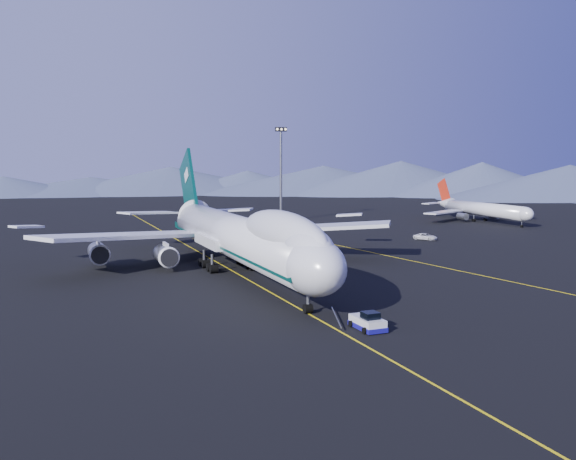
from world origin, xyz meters
name	(u,v)px	position (x,y,z in m)	size (l,w,h in m)	color
ground	(238,274)	(0.00, 0.00, 0.00)	(500.00, 500.00, 0.00)	black
taxiway_line_main	(238,274)	(0.00, 0.00, 0.01)	(0.25, 220.00, 0.01)	yellow
taxiway_line_side	(379,254)	(30.00, 10.00, 0.01)	(0.25, 200.00, 0.01)	yellow
boeing_747	(238,236)	(0.00, 0.03, 5.81)	(59.62, 72.43, 19.37)	silver
pushback_tug	(367,323)	(3.00, -34.91, 0.61)	(2.63, 4.49, 1.94)	silver
second_jet	(481,209)	(85.93, 52.16, 3.46)	(35.55, 40.17, 11.43)	silver
service_van	(425,237)	(49.34, 24.03, 0.70)	(2.31, 5.01, 1.39)	silver
floodlight_mast	(281,174)	(35.00, 72.84, 13.06)	(3.18, 2.39, 25.77)	black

